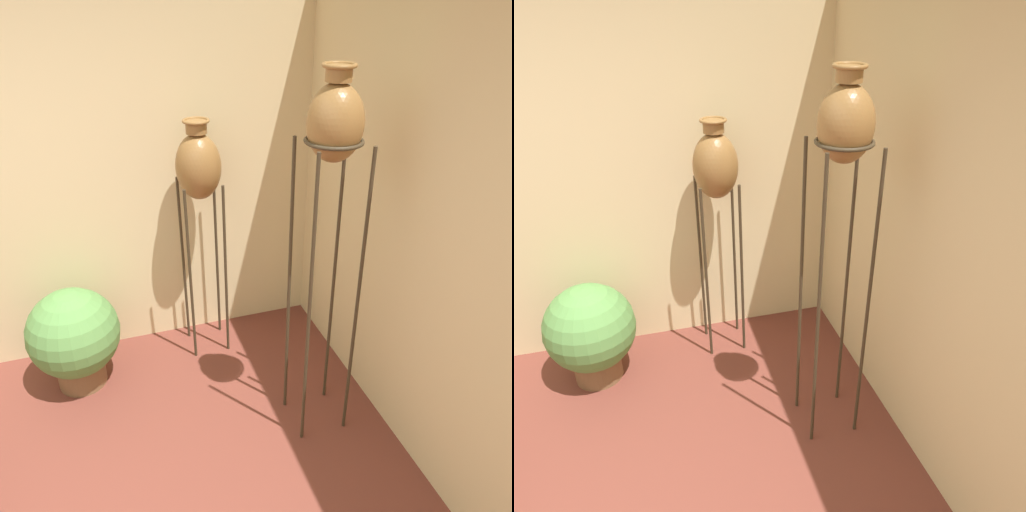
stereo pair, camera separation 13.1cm
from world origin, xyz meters
The scene contains 3 objects.
vase_stand_tall centered at (1.75, 0.96, 1.82)m, with size 0.31×0.31×2.16m.
vase_stand_medium centered at (1.27, 1.91, 1.40)m, with size 0.30×0.30×1.74m.
potted_plant centered at (0.33, 1.76, 0.40)m, with size 0.61×0.61×0.73m.
Camera 1 is at (0.64, -1.17, 2.47)m, focal length 35.00 mm.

